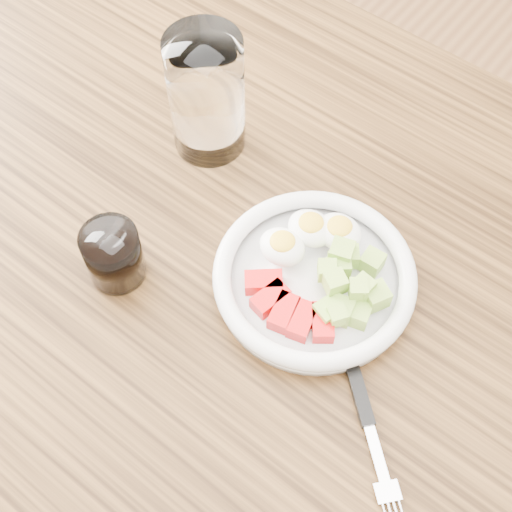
{
  "coord_description": "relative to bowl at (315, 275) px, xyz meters",
  "views": [
    {
      "loc": [
        0.24,
        -0.31,
        1.47
      ],
      "look_at": [
        -0.01,
        0.01,
        0.8
      ],
      "focal_mm": 50.0,
      "sensor_mm": 36.0,
      "label": 1
    }
  ],
  "objects": [
    {
      "name": "coffee_glass",
      "position": [
        -0.18,
        -0.12,
        0.02
      ],
      "size": [
        0.06,
        0.06,
        0.07
      ],
      "color": "white",
      "rests_on": "dining_table"
    },
    {
      "name": "dining_table",
      "position": [
        -0.05,
        -0.04,
        -0.12
      ],
      "size": [
        1.5,
        0.9,
        0.77
      ],
      "color": "brown",
      "rests_on": "ground"
    },
    {
      "name": "fork",
      "position": [
        0.12,
        -0.09,
        -0.02
      ],
      "size": [
        0.17,
        0.15,
        0.01
      ],
      "color": "black",
      "rests_on": "dining_table"
    },
    {
      "name": "ground",
      "position": [
        -0.05,
        -0.04,
        -0.79
      ],
      "size": [
        4.0,
        4.0,
        0.0
      ],
      "primitive_type": "plane",
      "color": "brown",
      "rests_on": "ground"
    },
    {
      "name": "bowl",
      "position": [
        0.0,
        0.0,
        0.0
      ],
      "size": [
        0.22,
        0.22,
        0.06
      ],
      "color": "white",
      "rests_on": "dining_table"
    },
    {
      "name": "water_glass",
      "position": [
        -0.23,
        0.09,
        0.06
      ],
      "size": [
        0.09,
        0.09,
        0.16
      ],
      "primitive_type": "cylinder",
      "color": "white",
      "rests_on": "dining_table"
    }
  ]
}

